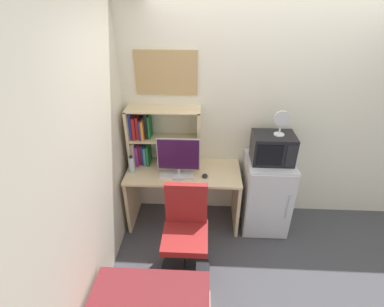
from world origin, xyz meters
The scene contains 13 objects.
wall_back centered at (0.40, 0.02, 1.30)m, with size 6.40×0.04×2.60m, color silver.
wall_left centered at (-1.62, -1.60, 1.30)m, with size 0.04×4.40×2.60m, color silver.
desk centered at (-0.90, -0.29, 0.52)m, with size 1.30×0.59×0.75m.
hutch_bookshelf centered at (-1.27, -0.12, 1.10)m, with size 0.82×0.27×0.69m.
monitor centered at (-0.94, -0.38, 0.98)m, with size 0.47×0.22×0.46m.
keyboard centered at (-0.97, -0.41, 0.76)m, with size 0.38×0.12×0.02m, color silver.
computer_mouse centered at (-0.65, -0.40, 0.76)m, with size 0.06×0.08×0.03m, color black.
water_bottle centered at (-1.48, -0.34, 0.84)m, with size 0.07×0.07×0.21m.
mini_fridge centered at (0.07, -0.29, 0.46)m, with size 0.52×0.57×0.91m.
microwave centered at (0.07, -0.29, 1.07)m, with size 0.44×0.33×0.31m.
desk_fan centered at (0.12, -0.29, 1.39)m, with size 0.16×0.11×0.27m.
desk_chair centered at (-0.83, -0.97, 0.41)m, with size 0.50×0.50×0.95m.
wall_corkboard centered at (-1.09, -0.01, 1.79)m, with size 0.66×0.02×0.47m, color tan.
Camera 1 is at (-0.66, -3.02, 2.53)m, focal length 26.51 mm.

